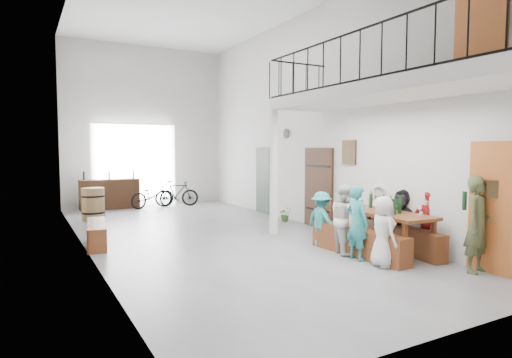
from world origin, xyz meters
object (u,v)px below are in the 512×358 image
host_standing (478,224)px  serving_counter (110,194)px  tasting_table (385,216)px  side_bench (97,234)px  bench_inner (358,242)px  oak_barrel (93,204)px  bicycle_near (153,195)px

host_standing → serving_counter: bearing=99.9°
tasting_table → serving_counter: size_ratio=1.09×
side_bench → bench_inner: bearing=-38.3°
bench_inner → side_bench: bench_inner is taller
side_bench → oak_barrel: bearing=83.2°
tasting_table → oak_barrel: bearing=126.1°
tasting_table → side_bench: size_ratio=1.23×
tasting_table → serving_counter: serving_counter is taller
side_bench → host_standing: (5.05, -4.98, 0.54)m
oak_barrel → bicycle_near: (2.12, 1.71, -0.02)m
serving_counter → host_standing: bearing=-70.8°
bench_inner → bicycle_near: bicycle_near is taller
side_bench → host_standing: bearing=-44.6°
side_bench → serving_counter: bearing=77.4°
side_bench → bicycle_near: (2.51, 4.94, 0.20)m
oak_barrel → host_standing: size_ratio=0.58×
tasting_table → host_standing: 1.69m
bicycle_near → side_bench: bearing=134.8°
oak_barrel → bench_inner: bearing=-60.1°
serving_counter → bicycle_near: serving_counter is taller
bench_inner → host_standing: 2.04m
side_bench → oak_barrel: (0.39, 3.23, 0.22)m
bicycle_near → serving_counter: bearing=54.2°
bicycle_near → host_standing: bearing=176.0°
oak_barrel → serving_counter: bearing=69.1°
side_bench → host_standing: size_ratio=1.06×
serving_counter → host_standing: 11.04m
oak_barrel → host_standing: bearing=-60.4°
side_bench → bicycle_near: bicycle_near is taller
tasting_table → host_standing: bearing=-75.2°
serving_counter → bench_inner: bearing=-72.5°
bench_inner → host_standing: bearing=-64.4°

